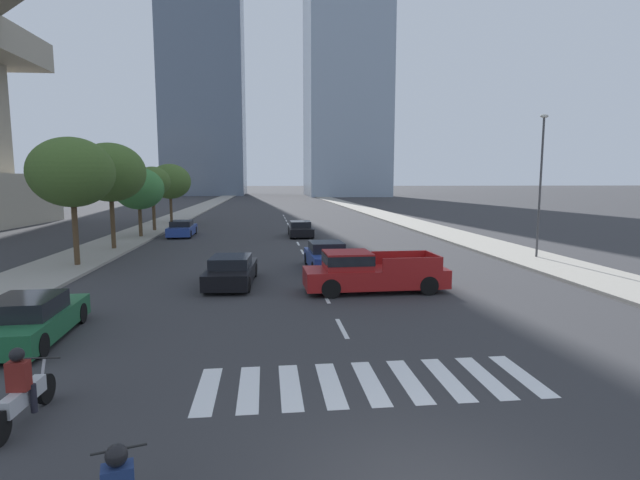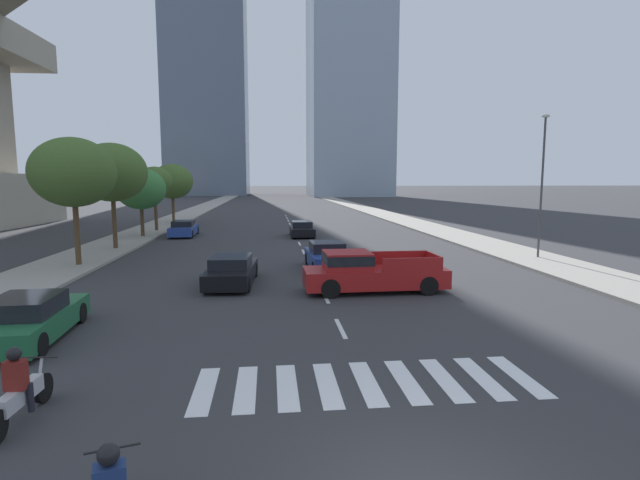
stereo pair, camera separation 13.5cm
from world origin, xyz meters
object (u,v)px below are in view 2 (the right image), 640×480
object	(u,v)px
sedan_black_2	(302,229)
street_tree_fourth	(155,182)
sedan_blue_4	(327,257)
sedan_blue_1	(184,229)
street_tree_nearest	(73,173)
street_tree_fifth	(172,181)
street_lamp_east	(542,176)
street_tree_third	(141,189)
motorcycle_lead	(20,392)
pickup_truck	(368,272)
street_tree_second	(112,173)
sedan_green_3	(29,319)
sedan_black_0	(232,271)

from	to	relation	value
sedan_black_2	street_tree_fourth	xyz separation A→B (m)	(-12.64, 4.95, 3.84)
sedan_blue_4	sedan_blue_1	bearing A→B (deg)	-149.79
street_tree_nearest	street_tree_fifth	distance (m)	25.42
sedan_blue_4	street_tree_fourth	xyz separation A→B (m)	(-12.95, 19.45, 3.79)
street_tree_nearest	street_lamp_east	bearing A→B (deg)	-0.58
street_tree_third	street_tree_fifth	bearing A→B (deg)	90.00
motorcycle_lead	street_lamp_east	xyz separation A→B (m)	(20.08, 16.63, 4.19)
pickup_truck	street_tree_second	bearing A→B (deg)	-44.66
street_tree_fourth	street_tree_third	bearing A→B (deg)	-90.00
pickup_truck	sedan_green_3	distance (m)	11.84
sedan_blue_1	sedan_black_2	xyz separation A→B (m)	(9.59, -1.10, -0.03)
motorcycle_lead	street_tree_fourth	xyz separation A→B (m)	(-5.30, 34.52, 3.83)
pickup_truck	motorcycle_lead	bearing A→B (deg)	47.21
street_tree_nearest	street_tree_fourth	bearing A→B (deg)	90.00
sedan_blue_1	sedan_green_3	world-z (taller)	sedan_green_3
motorcycle_lead	street_tree_second	size ratio (longest dim) A/B	0.33
sedan_black_2	street_tree_third	xyz separation A→B (m)	(-12.64, 0.26, 3.31)
pickup_truck	sedan_blue_4	bearing A→B (deg)	-80.32
street_tree_second	sedan_blue_1	bearing A→B (deg)	68.29
pickup_truck	street_tree_third	xyz separation A→B (m)	(-13.97, 20.08, 3.07)
sedan_blue_1	street_lamp_east	xyz separation A→B (m)	(22.33, -14.04, 4.17)
street_lamp_east	street_tree_second	world-z (taller)	street_lamp_east
sedan_green_3	sedan_blue_4	bearing A→B (deg)	-46.28
street_tree_nearest	street_tree_third	size ratio (longest dim) A/B	1.22
sedan_black_2	street_tree_third	bearing A→B (deg)	-91.07
street_tree_nearest	street_tree_second	bearing A→B (deg)	90.00
sedan_blue_1	street_tree_nearest	xyz separation A→B (m)	(-3.05, -13.78, 4.33)
pickup_truck	street_tree_third	size ratio (longest dim) A/B	1.08
motorcycle_lead	sedan_blue_4	bearing A→B (deg)	-24.15
sedan_blue_1	sedan_black_2	world-z (taller)	sedan_blue_1
sedan_blue_4	sedan_black_0	bearing A→B (deg)	-56.60
sedan_black_0	sedan_blue_1	xyz separation A→B (m)	(-5.28, 18.91, 0.01)
street_tree_second	street_tree_fourth	distance (m)	11.52
street_lamp_east	street_tree_fifth	bearing A→B (deg)	134.66
motorcycle_lead	street_tree_third	size ratio (longest dim) A/B	0.41
sedan_black_2	street_tree_second	size ratio (longest dim) A/B	0.65
sedan_black_0	street_lamp_east	world-z (taller)	street_lamp_east
motorcycle_lead	street_tree_second	xyz separation A→B (m)	(-5.30, 23.02, 4.45)
sedan_blue_4	street_tree_second	world-z (taller)	street_tree_second
pickup_truck	street_lamp_east	xyz separation A→B (m)	(11.40, 6.88, 3.96)
sedan_blue_4	street_tree_fifth	distance (m)	30.40
sedan_blue_1	street_lamp_east	world-z (taller)	street_lamp_east
sedan_black_2	street_tree_second	world-z (taller)	street_tree_second
street_tree_nearest	sedan_green_3	bearing A→B (deg)	-75.20
sedan_green_3	street_lamp_east	distance (m)	25.45
sedan_black_2	street_tree_fifth	distance (m)	18.35
pickup_truck	street_tree_second	xyz separation A→B (m)	(-13.97, 13.26, 4.22)
street_tree_fifth	street_tree_nearest	bearing A→B (deg)	-90.00
street_tree_third	sedan_black_2	bearing A→B (deg)	-1.18
sedan_green_3	sedan_blue_4	distance (m)	14.11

